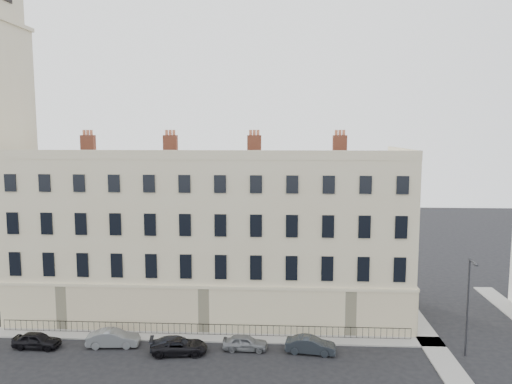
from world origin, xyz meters
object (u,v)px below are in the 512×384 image
(car_c, at_px, (177,344))
(car_d, at_px, (180,346))
(car_f, at_px, (311,345))
(streetlamp, at_px, (468,303))
(car_a, at_px, (37,340))
(car_e, at_px, (245,343))
(car_b, at_px, (113,338))

(car_c, xyz_separation_m, car_d, (0.32, -0.31, -0.00))
(car_f, relative_size, streetlamp, 0.51)
(car_c, bearing_deg, car_a, 80.20)
(car_e, height_order, car_f, car_f)
(car_b, relative_size, car_e, 1.16)
(car_f, bearing_deg, car_a, 98.25)
(car_d, xyz_separation_m, car_f, (10.26, 0.68, 0.05))
(car_a, height_order, car_c, car_a)
(car_d, height_order, car_e, car_e)
(car_f, height_order, streetlamp, streetlamp)
(streetlamp, bearing_deg, car_d, 178.97)
(streetlamp, bearing_deg, car_f, 177.51)
(car_b, xyz_separation_m, car_d, (5.67, -1.02, -0.08))
(car_b, height_order, car_e, car_b)
(car_b, bearing_deg, car_d, -105.42)
(car_b, bearing_deg, car_e, -95.60)
(car_c, distance_m, car_f, 10.59)
(car_a, relative_size, car_f, 0.96)
(car_a, relative_size, car_e, 1.05)
(car_b, xyz_separation_m, streetlamp, (27.93, -0.21, 3.61))
(car_e, bearing_deg, streetlamp, -89.53)
(car_f, bearing_deg, car_e, 94.47)
(car_a, relative_size, car_b, 0.91)
(car_c, height_order, car_d, car_c)
(car_d, bearing_deg, car_f, -93.10)
(car_f, distance_m, streetlamp, 12.55)
(car_d, xyz_separation_m, streetlamp, (22.26, 0.81, 3.70))
(car_e, bearing_deg, car_f, -92.07)
(car_c, bearing_deg, car_e, -92.62)
(car_a, height_order, car_b, car_b)
(car_b, bearing_deg, car_a, 90.72)
(car_a, relative_size, car_d, 0.87)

